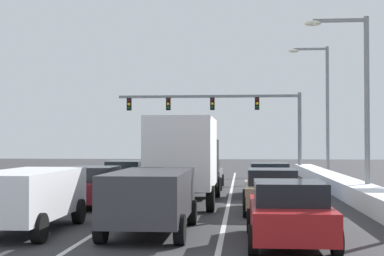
{
  "coord_description": "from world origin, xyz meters",
  "views": [
    {
      "loc": [
        2.22,
        -8.32,
        2.45
      ],
      "look_at": [
        -0.7,
        25.74,
        3.28
      ],
      "focal_mm": 54.2,
      "sensor_mm": 36.0,
      "label": 1
    }
  ],
  "objects_px": {
    "sedan_red_right_lane_nearest": "(289,212)",
    "sedan_gray_center_lane_third": "(204,174)",
    "traffic_light_gantry": "(230,110)",
    "street_lamp_right_mid": "(358,90)",
    "sedan_maroon_left_lane_second": "(95,186)",
    "street_lamp_right_far": "(322,100)",
    "sedan_tan_right_lane_second": "(271,190)",
    "sedan_green_left_lane_third": "(126,176)",
    "suv_charcoal_center_lane_nearest": "(151,195)",
    "suv_white_left_lane_nearest": "(27,195)",
    "sedan_navy_right_lane_third": "(269,179)",
    "box_truck_center_lane_second": "(185,156)"
  },
  "relations": [
    {
      "from": "sedan_red_right_lane_nearest",
      "to": "sedan_gray_center_lane_third",
      "type": "distance_m",
      "value": 16.98
    },
    {
      "from": "traffic_light_gantry",
      "to": "street_lamp_right_mid",
      "type": "relative_size",
      "value": 1.82
    },
    {
      "from": "sedan_maroon_left_lane_second",
      "to": "traffic_light_gantry",
      "type": "xyz_separation_m",
      "value": [
        4.7,
        22.4,
        4.12
      ]
    },
    {
      "from": "street_lamp_right_far",
      "to": "sedan_gray_center_lane_third",
      "type": "bearing_deg",
      "value": -132.46
    },
    {
      "from": "sedan_tan_right_lane_second",
      "to": "street_lamp_right_far",
      "type": "relative_size",
      "value": 0.51
    },
    {
      "from": "sedan_red_right_lane_nearest",
      "to": "sedan_maroon_left_lane_second",
      "type": "xyz_separation_m",
      "value": [
        -6.74,
        7.67,
        0.0
      ]
    },
    {
      "from": "sedan_green_left_lane_third",
      "to": "sedan_red_right_lane_nearest",
      "type": "bearing_deg",
      "value": -64.41
    },
    {
      "from": "suv_charcoal_center_lane_nearest",
      "to": "street_lamp_right_mid",
      "type": "height_order",
      "value": "street_lamp_right_mid"
    },
    {
      "from": "suv_white_left_lane_nearest",
      "to": "street_lamp_right_far",
      "type": "distance_m",
      "value": 26.33
    },
    {
      "from": "suv_white_left_lane_nearest",
      "to": "sedan_navy_right_lane_third",
      "type": "bearing_deg",
      "value": 57.3
    },
    {
      "from": "sedan_maroon_left_lane_second",
      "to": "street_lamp_right_far",
      "type": "relative_size",
      "value": 0.51
    },
    {
      "from": "suv_white_left_lane_nearest",
      "to": "sedan_green_left_lane_third",
      "type": "height_order",
      "value": "suv_white_left_lane_nearest"
    },
    {
      "from": "sedan_tan_right_lane_second",
      "to": "street_lamp_right_far",
      "type": "bearing_deg",
      "value": 76.8
    },
    {
      "from": "sedan_navy_right_lane_third",
      "to": "street_lamp_right_mid",
      "type": "relative_size",
      "value": 0.59
    },
    {
      "from": "suv_charcoal_center_lane_nearest",
      "to": "street_lamp_right_mid",
      "type": "distance_m",
      "value": 12.13
    },
    {
      "from": "suv_white_left_lane_nearest",
      "to": "street_lamp_right_far",
      "type": "height_order",
      "value": "street_lamp_right_far"
    },
    {
      "from": "sedan_tan_right_lane_second",
      "to": "suv_white_left_lane_nearest",
      "type": "bearing_deg",
      "value": -143.12
    },
    {
      "from": "sedan_navy_right_lane_third",
      "to": "sedan_maroon_left_lane_second",
      "type": "distance_m",
      "value": 8.24
    },
    {
      "from": "suv_charcoal_center_lane_nearest",
      "to": "street_lamp_right_mid",
      "type": "relative_size",
      "value": 0.64
    },
    {
      "from": "sedan_red_right_lane_nearest",
      "to": "street_lamp_right_mid",
      "type": "relative_size",
      "value": 0.59
    },
    {
      "from": "suv_white_left_lane_nearest",
      "to": "traffic_light_gantry",
      "type": "bearing_deg",
      "value": 80.31
    },
    {
      "from": "sedan_navy_right_lane_third",
      "to": "suv_white_left_lane_nearest",
      "type": "bearing_deg",
      "value": -122.7
    },
    {
      "from": "sedan_red_right_lane_nearest",
      "to": "traffic_light_gantry",
      "type": "relative_size",
      "value": 0.32
    },
    {
      "from": "sedan_tan_right_lane_second",
      "to": "sedan_maroon_left_lane_second",
      "type": "relative_size",
      "value": 1.0
    },
    {
      "from": "sedan_red_right_lane_nearest",
      "to": "sedan_tan_right_lane_second",
      "type": "xyz_separation_m",
      "value": [
        -0.1,
        6.38,
        0.0
      ]
    },
    {
      "from": "sedan_gray_center_lane_third",
      "to": "street_lamp_right_far",
      "type": "relative_size",
      "value": 0.51
    },
    {
      "from": "sedan_gray_center_lane_third",
      "to": "box_truck_center_lane_second",
      "type": "bearing_deg",
      "value": -91.63
    },
    {
      "from": "sedan_red_right_lane_nearest",
      "to": "street_lamp_right_far",
      "type": "height_order",
      "value": "street_lamp_right_far"
    },
    {
      "from": "sedan_red_right_lane_nearest",
      "to": "street_lamp_right_mid",
      "type": "bearing_deg",
      "value": 70.44
    },
    {
      "from": "suv_charcoal_center_lane_nearest",
      "to": "box_truck_center_lane_second",
      "type": "height_order",
      "value": "box_truck_center_lane_second"
    },
    {
      "from": "sedan_gray_center_lane_third",
      "to": "traffic_light_gantry",
      "type": "relative_size",
      "value": 0.32
    },
    {
      "from": "sedan_navy_right_lane_third",
      "to": "street_lamp_right_mid",
      "type": "xyz_separation_m",
      "value": [
        3.57,
        -1.9,
        3.87
      ]
    },
    {
      "from": "suv_white_left_lane_nearest",
      "to": "sedan_green_left_lane_third",
      "type": "relative_size",
      "value": 1.09
    },
    {
      "from": "suv_charcoal_center_lane_nearest",
      "to": "sedan_gray_center_lane_third",
      "type": "height_order",
      "value": "suv_charcoal_center_lane_nearest"
    },
    {
      "from": "sedan_maroon_left_lane_second",
      "to": "street_lamp_right_mid",
      "type": "bearing_deg",
      "value": 14.38
    },
    {
      "from": "sedan_red_right_lane_nearest",
      "to": "street_lamp_right_far",
      "type": "relative_size",
      "value": 0.51
    },
    {
      "from": "sedan_navy_right_lane_third",
      "to": "box_truck_center_lane_second",
      "type": "xyz_separation_m",
      "value": [
        -3.46,
        -3.6,
        1.14
      ]
    },
    {
      "from": "street_lamp_right_mid",
      "to": "street_lamp_right_far",
      "type": "bearing_deg",
      "value": 87.91
    },
    {
      "from": "suv_white_left_lane_nearest",
      "to": "sedan_maroon_left_lane_second",
      "type": "relative_size",
      "value": 1.09
    },
    {
      "from": "sedan_green_left_lane_third",
      "to": "traffic_light_gantry",
      "type": "relative_size",
      "value": 0.32
    },
    {
      "from": "box_truck_center_lane_second",
      "to": "street_lamp_right_far",
      "type": "bearing_deg",
      "value": 64.81
    },
    {
      "from": "suv_white_left_lane_nearest",
      "to": "street_lamp_right_far",
      "type": "bearing_deg",
      "value": 64.56
    },
    {
      "from": "traffic_light_gantry",
      "to": "street_lamp_right_far",
      "type": "bearing_deg",
      "value": -40.72
    },
    {
      "from": "sedan_red_right_lane_nearest",
      "to": "box_truck_center_lane_second",
      "type": "relative_size",
      "value": 0.62
    },
    {
      "from": "suv_charcoal_center_lane_nearest",
      "to": "sedan_green_left_lane_third",
      "type": "bearing_deg",
      "value": 104.23
    },
    {
      "from": "street_lamp_right_mid",
      "to": "sedan_green_left_lane_third",
      "type": "bearing_deg",
      "value": 159.17
    },
    {
      "from": "box_truck_center_lane_second",
      "to": "suv_white_left_lane_nearest",
      "type": "distance_m",
      "value": 8.3
    },
    {
      "from": "sedan_maroon_left_lane_second",
      "to": "traffic_light_gantry",
      "type": "relative_size",
      "value": 0.32
    },
    {
      "from": "sedan_navy_right_lane_third",
      "to": "suv_white_left_lane_nearest",
      "type": "height_order",
      "value": "suv_white_left_lane_nearest"
    },
    {
      "from": "sedan_green_left_lane_third",
      "to": "street_lamp_right_far",
      "type": "bearing_deg",
      "value": 43.08
    }
  ]
}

